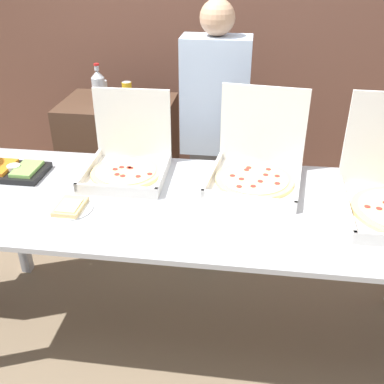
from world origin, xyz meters
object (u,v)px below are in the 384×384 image
pizza_box_near_left (256,166)px  soda_can_silver (103,89)px  veggie_tray (14,171)px  pizza_box_far_right (128,161)px  paper_plate_front_center (70,207)px  soda_bottle (99,87)px  soda_can_colored (127,91)px  person_guest_cap (214,138)px

pizza_box_near_left → soda_can_silver: (-1.06, 0.84, 0.11)m
veggie_tray → soda_can_silver: soda_can_silver is taller
pizza_box_far_right → paper_plate_front_center: (-0.17, -0.39, -0.06)m
veggie_tray → soda_bottle: 0.86m
soda_can_colored → veggie_tray: bearing=-112.0°
soda_bottle → soda_can_silver: size_ratio=2.20×
pizza_box_near_left → soda_can_colored: size_ratio=4.15×
veggie_tray → soda_can_colored: bearing=68.0°
paper_plate_front_center → pizza_box_near_left: bearing=25.7°
paper_plate_front_center → soda_can_silver: 1.27m
pizza_box_far_right → soda_bottle: 0.81m
soda_can_colored → person_guest_cap: bearing=-25.8°
soda_can_colored → person_guest_cap: 0.72m
paper_plate_front_center → soda_can_colored: (-0.05, 1.23, 0.17)m
pizza_box_near_left → soda_can_colored: (-0.89, 0.82, 0.11)m
paper_plate_front_center → soda_can_colored: size_ratio=1.64×
soda_bottle → soda_can_silver: soda_bottle is taller
pizza_box_near_left → soda_bottle: pizza_box_near_left is taller
soda_can_silver → soda_bottle: bearing=-81.0°
soda_bottle → pizza_box_near_left: bearing=-33.8°
soda_can_silver → soda_can_colored: (0.17, -0.01, 0.00)m
veggie_tray → person_guest_cap: size_ratio=0.19×
pizza_box_near_left → veggie_tray: bearing=-168.1°
veggie_tray → paper_plate_front_center: bearing=-35.4°
pizza_box_near_left → soda_bottle: 1.26m
soda_can_silver → person_guest_cap: 0.88m
veggie_tray → person_guest_cap: person_guest_cap is taller
veggie_tray → soda_bottle: (0.22, 0.80, 0.22)m
paper_plate_front_center → soda_can_silver: (-0.22, 1.24, 0.17)m
soda_bottle → soda_can_colored: (0.15, 0.13, -0.06)m
pizza_box_near_left → soda_can_silver: pizza_box_near_left is taller
pizza_box_far_right → person_guest_cap: (0.41, 0.53, -0.07)m
pizza_box_far_right → paper_plate_front_center: size_ratio=2.15×
soda_bottle → person_guest_cap: bearing=-12.5°
veggie_tray → soda_can_colored: soda_can_colored is taller
pizza_box_far_right → soda_can_colored: pizza_box_far_right is taller
veggie_tray → pizza_box_near_left: bearing=4.8°
pizza_box_near_left → person_guest_cap: bearing=123.7°
pizza_box_near_left → veggie_tray: 1.27m
pizza_box_near_left → person_guest_cap: person_guest_cap is taller
pizza_box_near_left → pizza_box_far_right: pizza_box_near_left is taller
paper_plate_front_center → veggie_tray: 0.52m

